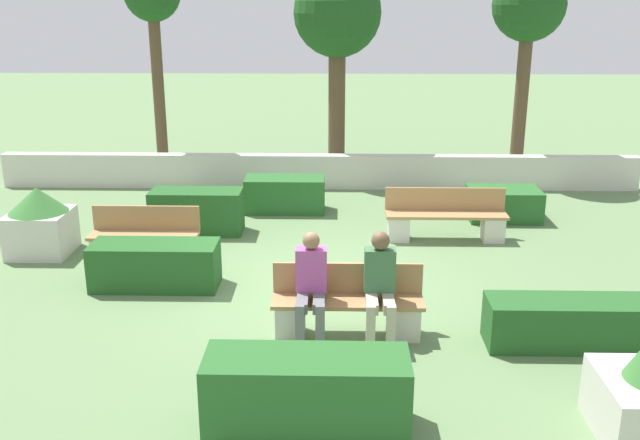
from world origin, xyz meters
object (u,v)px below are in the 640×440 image
bench_left_side (145,242)px  tree_leftmost (153,6)px  bench_right_side (446,220)px  person_seated_man (380,282)px  bench_front (348,309)px  tree_center_right (528,12)px  person_seated_woman (311,282)px  tree_center_left (337,18)px  planter_corner_right (40,221)px

bench_left_side → tree_leftmost: 6.61m
bench_right_side → person_seated_man: 4.12m
person_seated_man → tree_leftmost: tree_leftmost is taller
person_seated_man → bench_front: bearing=160.3°
person_seated_man → tree_center_right: size_ratio=0.29×
person_seated_woman → person_seated_man: bearing=0.2°
bench_front → bench_left_side: same height
person_seated_man → person_seated_woman: size_ratio=1.01×
bench_front → tree_leftmost: (-4.20, 7.97, 3.53)m
person_seated_man → tree_center_right: tree_center_right is taller
tree_leftmost → bench_front: bearing=-62.2°
tree_center_left → tree_center_right: bearing=-4.9°
planter_corner_right → bench_left_side: bearing=-11.4°
bench_front → tree_center_right: (4.00, 8.09, 3.40)m
tree_center_left → tree_center_right: size_ratio=1.00×
bench_front → planter_corner_right: planter_corner_right is taller
person_seated_man → tree_center_left: (-0.55, 8.59, 2.83)m
bench_front → person_seated_woman: bearing=-162.7°
bench_front → person_seated_woman: 0.63m
bench_front → tree_leftmost: tree_leftmost is taller
bench_front → bench_right_side: same height
bench_left_side → person_seated_woman: bearing=-52.3°
planter_corner_right → tree_center_right: (9.02, 5.26, 3.18)m
tree_center_right → bench_left_side: bearing=-142.1°
bench_left_side → bench_front: bearing=-46.4°
bench_right_side → bench_front: bearing=-110.7°
bench_front → bench_right_side: (1.76, 3.72, 0.01)m
bench_right_side → person_seated_man: size_ratio=1.53×
tree_leftmost → tree_center_left: 4.07m
bench_front → tree_leftmost: size_ratio=0.40×
bench_left_side → bench_right_side: bearing=5.3°
person_seated_man → person_seated_woman: 0.84m
tree_center_left → person_seated_man: bearing=-86.3°
person_seated_man → planter_corner_right: 6.17m
bench_left_side → tree_center_left: bearing=54.3°
tree_center_right → person_seated_man: bearing=-113.7°
bench_front → tree_leftmost: bearing=117.8°
person_seated_woman → tree_leftmost: (-3.75, 8.11, 3.12)m
bench_right_side → planter_corner_right: 6.83m
bench_left_side → bench_right_side: (4.96, 1.25, 0.02)m
planter_corner_right → tree_center_left: tree_center_left is taller
bench_front → tree_leftmost: 9.67m
bench_right_side → tree_leftmost: bearing=149.1°
tree_center_right → tree_leftmost: bearing=-179.1°
bench_left_side → tree_center_right: bearing=29.2°
person_seated_man → tree_leftmost: bearing=119.5°
bench_left_side → bench_right_side: size_ratio=0.82×
planter_corner_right → tree_center_right: bearing=30.2°
bench_front → planter_corner_right: size_ratio=1.68×
tree_center_right → bench_right_side: bearing=-117.2°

